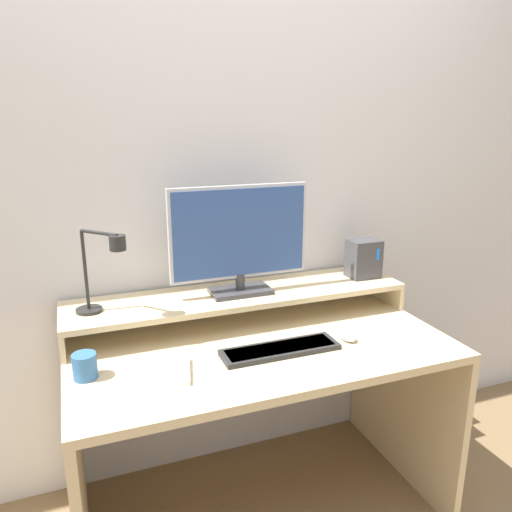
{
  "coord_description": "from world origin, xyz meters",
  "views": [
    {
      "loc": [
        -0.6,
        -1.16,
        1.5
      ],
      "look_at": [
        0.0,
        0.4,
        1.02
      ],
      "focal_mm": 35.0,
      "sensor_mm": 36.0,
      "label": 1
    }
  ],
  "objects_px": {
    "mouse": "(346,335)",
    "remote_control": "(184,371)",
    "mug": "(85,366)",
    "monitor": "(240,238)",
    "router_dock": "(363,258)",
    "desk_lamp": "(102,269)",
    "keyboard": "(280,349)"
  },
  "relations": [
    {
      "from": "keyboard",
      "to": "mouse",
      "type": "bearing_deg",
      "value": 1.78
    },
    {
      "from": "desk_lamp",
      "to": "mouse",
      "type": "xyz_separation_m",
      "value": [
        0.81,
        -0.25,
        -0.27
      ]
    },
    {
      "from": "mouse",
      "to": "mug",
      "type": "height_order",
      "value": "mug"
    },
    {
      "from": "mouse",
      "to": "remote_control",
      "type": "bearing_deg",
      "value": -176.78
    },
    {
      "from": "desk_lamp",
      "to": "mug",
      "type": "bearing_deg",
      "value": -112.61
    },
    {
      "from": "remote_control",
      "to": "mug",
      "type": "xyz_separation_m",
      "value": [
        -0.29,
        0.08,
        0.03
      ]
    },
    {
      "from": "keyboard",
      "to": "mug",
      "type": "height_order",
      "value": "mug"
    },
    {
      "from": "desk_lamp",
      "to": "remote_control",
      "type": "height_order",
      "value": "desk_lamp"
    },
    {
      "from": "router_dock",
      "to": "mug",
      "type": "bearing_deg",
      "value": -167.07
    },
    {
      "from": "mouse",
      "to": "remote_control",
      "type": "height_order",
      "value": "mouse"
    },
    {
      "from": "keyboard",
      "to": "remote_control",
      "type": "xyz_separation_m",
      "value": [
        -0.34,
        -0.03,
        -0.0
      ]
    },
    {
      "from": "router_dock",
      "to": "mug",
      "type": "relative_size",
      "value": 2.01
    },
    {
      "from": "remote_control",
      "to": "mug",
      "type": "distance_m",
      "value": 0.3
    },
    {
      "from": "monitor",
      "to": "keyboard",
      "type": "height_order",
      "value": "monitor"
    },
    {
      "from": "keyboard",
      "to": "router_dock",
      "type": "bearing_deg",
      "value": 31.31
    },
    {
      "from": "desk_lamp",
      "to": "remote_control",
      "type": "distance_m",
      "value": 0.45
    },
    {
      "from": "monitor",
      "to": "router_dock",
      "type": "distance_m",
      "value": 0.57
    },
    {
      "from": "desk_lamp",
      "to": "router_dock",
      "type": "relative_size",
      "value": 1.84
    },
    {
      "from": "router_dock",
      "to": "keyboard",
      "type": "height_order",
      "value": "router_dock"
    },
    {
      "from": "monitor",
      "to": "mug",
      "type": "distance_m",
      "value": 0.72
    },
    {
      "from": "router_dock",
      "to": "remote_control",
      "type": "bearing_deg",
      "value": -158.31
    },
    {
      "from": "monitor",
      "to": "mug",
      "type": "xyz_separation_m",
      "value": [
        -0.6,
        -0.26,
        -0.29
      ]
    },
    {
      "from": "monitor",
      "to": "router_dock",
      "type": "relative_size",
      "value": 3.34
    },
    {
      "from": "remote_control",
      "to": "keyboard",
      "type": "bearing_deg",
      "value": 4.33
    },
    {
      "from": "mug",
      "to": "monitor",
      "type": "bearing_deg",
      "value": 23.38
    },
    {
      "from": "router_dock",
      "to": "desk_lamp",
      "type": "bearing_deg",
      "value": -176.96
    },
    {
      "from": "mouse",
      "to": "mug",
      "type": "relative_size",
      "value": 1.22
    },
    {
      "from": "desk_lamp",
      "to": "keyboard",
      "type": "relative_size",
      "value": 0.73
    },
    {
      "from": "keyboard",
      "to": "mouse",
      "type": "distance_m",
      "value": 0.27
    },
    {
      "from": "keyboard",
      "to": "mouse",
      "type": "height_order",
      "value": "mouse"
    },
    {
      "from": "monitor",
      "to": "keyboard",
      "type": "relative_size",
      "value": 1.32
    },
    {
      "from": "monitor",
      "to": "keyboard",
      "type": "bearing_deg",
      "value": -83.9
    }
  ]
}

